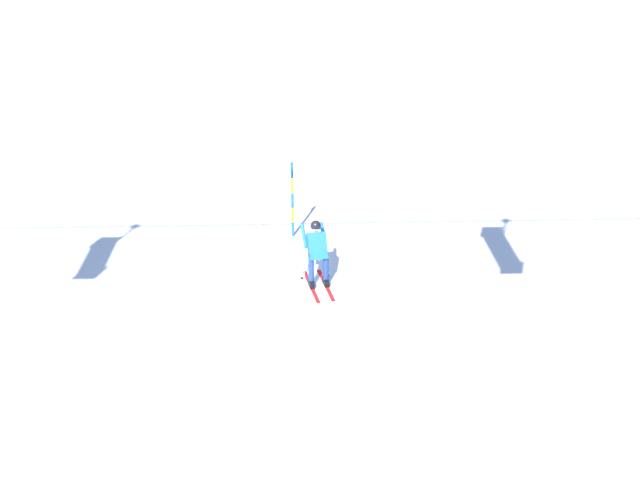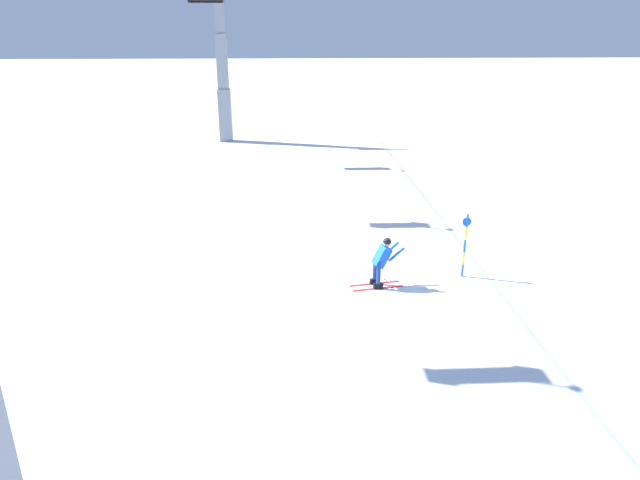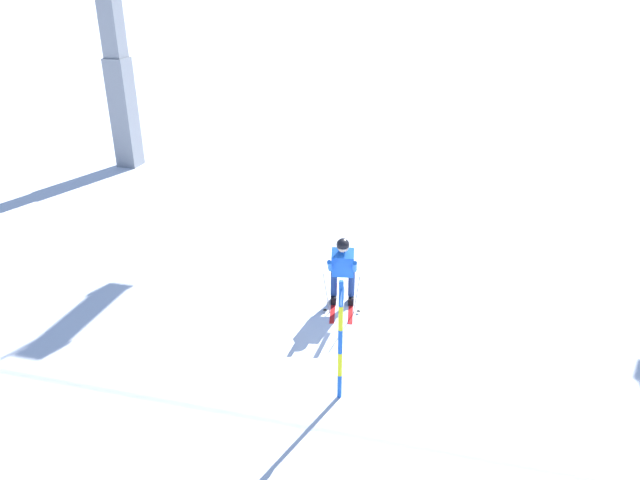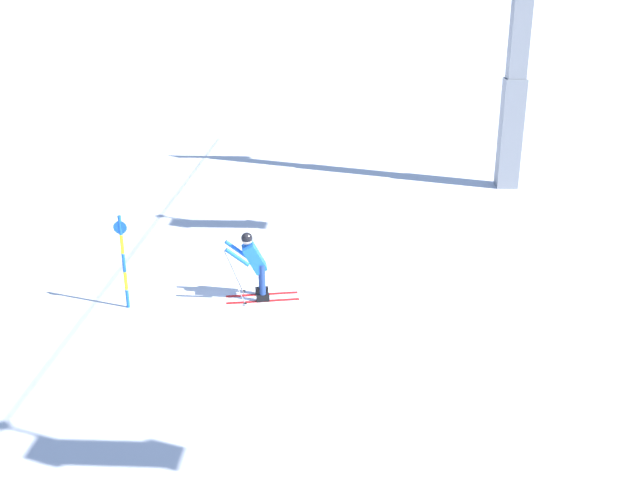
# 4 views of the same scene
# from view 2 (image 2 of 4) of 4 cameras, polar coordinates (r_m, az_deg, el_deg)

# --- Properties ---
(ground_plane) EXTENTS (260.00, 260.00, 0.00)m
(ground_plane) POSITION_cam_2_polar(r_m,az_deg,el_deg) (18.06, 3.87, -3.27)
(ground_plane) COLOR white
(skier_carving_main) EXTENTS (0.85, 1.66, 1.67)m
(skier_carving_main) POSITION_cam_2_polar(r_m,az_deg,el_deg) (16.85, 6.33, -1.88)
(skier_carving_main) COLOR red
(skier_carving_main) RESTS_ON ground_plane
(lift_tower_far) EXTENTS (0.83, 2.91, 10.98)m
(lift_tower_far) POSITION_cam_2_polar(r_m,az_deg,el_deg) (39.19, -9.83, 16.41)
(lift_tower_far) COLOR gray
(lift_tower_far) RESTS_ON ground_plane
(trail_marker_pole) EXTENTS (0.07, 0.28, 2.06)m
(trail_marker_pole) POSITION_cam_2_polar(r_m,az_deg,el_deg) (17.87, 14.48, -0.33)
(trail_marker_pole) COLOR blue
(trail_marker_pole) RESTS_ON ground_plane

